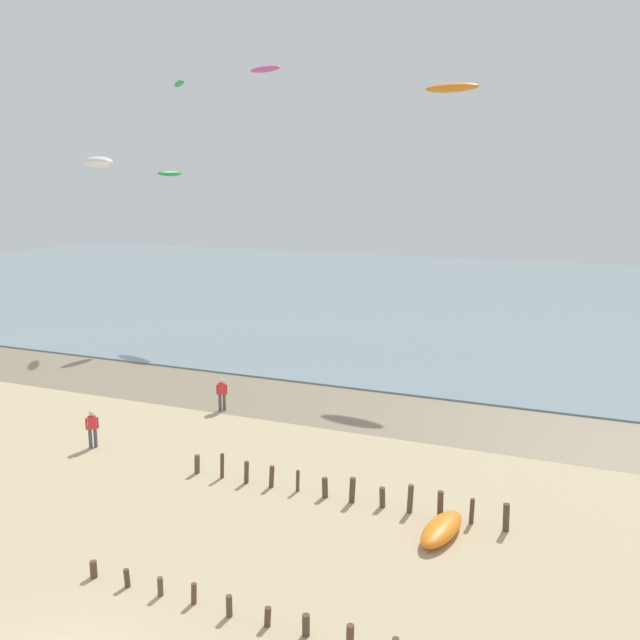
{
  "coord_description": "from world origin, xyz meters",
  "views": [
    {
      "loc": [
        11.76,
        -11.2,
        11.82
      ],
      "look_at": [
        2.15,
        11.53,
        6.92
      ],
      "focal_mm": 39.93,
      "sensor_mm": 36.0,
      "label": 1
    }
  ],
  "objects_px": {
    "person_mid_beach": "(222,393)",
    "kite_aloft_5": "(452,88)",
    "kite_aloft_0": "(98,162)",
    "kite_aloft_1": "(170,173)",
    "grounded_kite": "(442,529)",
    "kite_aloft_4": "(179,83)",
    "kite_aloft_2": "(265,69)",
    "person_by_waterline": "(92,428)"
  },
  "relations": [
    {
      "from": "kite_aloft_1",
      "to": "kite_aloft_4",
      "type": "bearing_deg",
      "value": 26.93
    },
    {
      "from": "person_mid_beach",
      "to": "kite_aloft_2",
      "type": "xyz_separation_m",
      "value": [
        -9.4,
        23.8,
        19.73
      ]
    },
    {
      "from": "grounded_kite",
      "to": "kite_aloft_1",
      "type": "relative_size",
      "value": 1.09
    },
    {
      "from": "person_by_waterline",
      "to": "kite_aloft_0",
      "type": "xyz_separation_m",
      "value": [
        -0.83,
        2.44,
        11.64
      ]
    },
    {
      "from": "grounded_kite",
      "to": "kite_aloft_1",
      "type": "height_order",
      "value": "kite_aloft_1"
    },
    {
      "from": "person_by_waterline",
      "to": "kite_aloft_0",
      "type": "relative_size",
      "value": 0.54
    },
    {
      "from": "person_mid_beach",
      "to": "grounded_kite",
      "type": "height_order",
      "value": "person_mid_beach"
    },
    {
      "from": "grounded_kite",
      "to": "kite_aloft_0",
      "type": "xyz_separation_m",
      "value": [
        -17.12,
        4.37,
        12.28
      ]
    },
    {
      "from": "grounded_kite",
      "to": "kite_aloft_0",
      "type": "distance_m",
      "value": 21.52
    },
    {
      "from": "kite_aloft_5",
      "to": "kite_aloft_0",
      "type": "bearing_deg",
      "value": 68.31
    },
    {
      "from": "kite_aloft_1",
      "to": "kite_aloft_2",
      "type": "xyz_separation_m",
      "value": [
        3.48,
        9.02,
        8.42
      ]
    },
    {
      "from": "grounded_kite",
      "to": "kite_aloft_5",
      "type": "distance_m",
      "value": 30.19
    },
    {
      "from": "kite_aloft_2",
      "to": "kite_aloft_5",
      "type": "distance_m",
      "value": 19.51
    },
    {
      "from": "kite_aloft_0",
      "to": "kite_aloft_5",
      "type": "xyz_separation_m",
      "value": [
        11.44,
        19.81,
        4.88
      ]
    },
    {
      "from": "kite_aloft_0",
      "to": "kite_aloft_1",
      "type": "xyz_separation_m",
      "value": [
        -9.4,
        19.11,
        -0.32
      ]
    },
    {
      "from": "grounded_kite",
      "to": "kite_aloft_4",
      "type": "bearing_deg",
      "value": -127.57
    },
    {
      "from": "person_by_waterline",
      "to": "person_mid_beach",
      "type": "bearing_deg",
      "value": 68.54
    },
    {
      "from": "person_mid_beach",
      "to": "kite_aloft_4",
      "type": "xyz_separation_m",
      "value": [
        -14.66,
        19.15,
        18.32
      ]
    },
    {
      "from": "person_mid_beach",
      "to": "kite_aloft_2",
      "type": "bearing_deg",
      "value": 111.55
    },
    {
      "from": "kite_aloft_4",
      "to": "kite_aloft_5",
      "type": "relative_size",
      "value": 0.72
    },
    {
      "from": "kite_aloft_5",
      "to": "kite_aloft_2",
      "type": "bearing_deg",
      "value": -17.29
    },
    {
      "from": "kite_aloft_2",
      "to": "kite_aloft_4",
      "type": "relative_size",
      "value": 1.28
    },
    {
      "from": "kite_aloft_2",
      "to": "kite_aloft_5",
      "type": "height_order",
      "value": "kite_aloft_2"
    },
    {
      "from": "kite_aloft_0",
      "to": "kite_aloft_4",
      "type": "relative_size",
      "value": 1.24
    },
    {
      "from": "grounded_kite",
      "to": "kite_aloft_4",
      "type": "distance_m",
      "value": 44.0
    },
    {
      "from": "person_by_waterline",
      "to": "grounded_kite",
      "type": "relative_size",
      "value": 0.61
    },
    {
      "from": "kite_aloft_1",
      "to": "kite_aloft_4",
      "type": "height_order",
      "value": "kite_aloft_4"
    },
    {
      "from": "kite_aloft_2",
      "to": "kite_aloft_4",
      "type": "bearing_deg",
      "value": 57.64
    },
    {
      "from": "grounded_kite",
      "to": "kite_aloft_2",
      "type": "height_order",
      "value": "kite_aloft_2"
    },
    {
      "from": "person_mid_beach",
      "to": "kite_aloft_1",
      "type": "xyz_separation_m",
      "value": [
        -12.88,
        14.79,
        11.32
      ]
    },
    {
      "from": "grounded_kite",
      "to": "kite_aloft_0",
      "type": "bearing_deg",
      "value": -97.33
    },
    {
      "from": "kite_aloft_1",
      "to": "kite_aloft_2",
      "type": "bearing_deg",
      "value": -16.28
    },
    {
      "from": "person_mid_beach",
      "to": "grounded_kite",
      "type": "relative_size",
      "value": 0.61
    },
    {
      "from": "person_mid_beach",
      "to": "kite_aloft_0",
      "type": "relative_size",
      "value": 0.54
    },
    {
      "from": "person_mid_beach",
      "to": "kite_aloft_5",
      "type": "distance_m",
      "value": 24.0
    },
    {
      "from": "person_by_waterline",
      "to": "kite_aloft_4",
      "type": "xyz_separation_m",
      "value": [
        -12.0,
        25.92,
        18.32
      ]
    },
    {
      "from": "person_mid_beach",
      "to": "kite_aloft_2",
      "type": "distance_m",
      "value": 32.32
    },
    {
      "from": "kite_aloft_2",
      "to": "kite_aloft_1",
      "type": "bearing_deg",
      "value": 85.03
    },
    {
      "from": "person_by_waterline",
      "to": "kite_aloft_1",
      "type": "height_order",
      "value": "kite_aloft_1"
    },
    {
      "from": "grounded_kite",
      "to": "kite_aloft_2",
      "type": "relative_size",
      "value": 0.86
    },
    {
      "from": "person_mid_beach",
      "to": "person_by_waterline",
      "type": "bearing_deg",
      "value": -111.46
    },
    {
      "from": "person_by_waterline",
      "to": "grounded_kite",
      "type": "bearing_deg",
      "value": -6.75
    }
  ]
}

